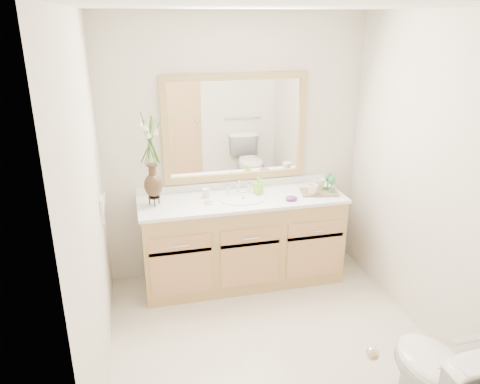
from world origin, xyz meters
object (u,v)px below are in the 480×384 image
object	(u,v)px
tumbler	(206,193)
toilet	(439,380)
soap_bottle	(258,186)
tray	(319,192)
flower_vase	(151,147)

from	to	relation	value
tumbler	toilet	bearing A→B (deg)	-63.51
toilet	tumbler	size ratio (longest dim) A/B	9.10
soap_bottle	toilet	bearing A→B (deg)	-99.53
tray	flower_vase	bearing A→B (deg)	-170.87
toilet	tray	bearing A→B (deg)	-90.43
toilet	flower_vase	distance (m)	2.64
flower_vase	tumbler	world-z (taller)	flower_vase
soap_bottle	tray	world-z (taller)	soap_bottle
tumbler	flower_vase	bearing A→B (deg)	-171.36
toilet	tumbler	world-z (taller)	tumbler
soap_bottle	tray	bearing A→B (deg)	-36.16
toilet	tray	distance (m)	1.95
soap_bottle	tray	size ratio (longest dim) A/B	0.43
toilet	soap_bottle	size ratio (longest dim) A/B	5.32
tumbler	tray	xyz separation A→B (m)	(1.03, -0.14, -0.03)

